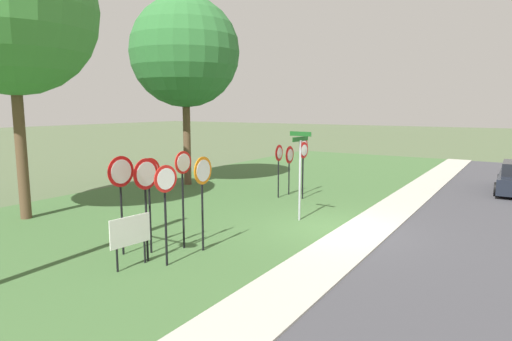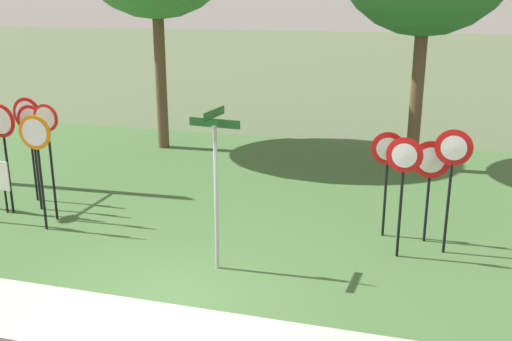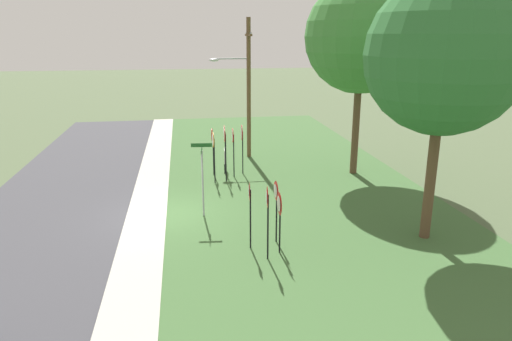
% 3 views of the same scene
% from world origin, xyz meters
% --- Properties ---
extents(ground_plane, '(160.00, 160.00, 0.00)m').
position_xyz_m(ground_plane, '(0.00, 0.00, 0.00)').
color(ground_plane, '#4C5B3D').
extents(road_asphalt, '(44.00, 6.40, 0.01)m').
position_xyz_m(road_asphalt, '(0.00, -4.80, 0.01)').
color(road_asphalt, '#3D3D42').
rests_on(road_asphalt, ground_plane).
extents(sidewalk_strip, '(44.00, 1.60, 0.06)m').
position_xyz_m(sidewalk_strip, '(0.00, -0.80, 0.03)').
color(sidewalk_strip, '#ADAA9E').
rests_on(sidewalk_strip, ground_plane).
extents(grass_median, '(44.00, 12.00, 0.04)m').
position_xyz_m(grass_median, '(0.00, 6.00, 0.02)').
color(grass_median, '#3D6033').
rests_on(grass_median, ground_plane).
extents(stop_sign_near_left, '(0.61, 0.10, 2.66)m').
position_xyz_m(stop_sign_near_left, '(-4.00, 2.81, 1.92)').
color(stop_sign_near_left, black).
rests_on(stop_sign_near_left, grass_median).
extents(stop_sign_near_right, '(0.65, 0.13, 2.46)m').
position_xyz_m(stop_sign_near_right, '(-5.22, 2.27, 1.81)').
color(stop_sign_near_right, black).
rests_on(stop_sign_near_right, grass_median).
extents(stop_sign_far_left, '(0.79, 0.11, 2.58)m').
position_xyz_m(stop_sign_far_left, '(-5.23, 3.80, 1.93)').
color(stop_sign_far_left, black).
rests_on(stop_sign_far_left, grass_median).
extents(stop_sign_far_center, '(0.76, 0.10, 2.58)m').
position_xyz_m(stop_sign_far_center, '(-5.24, 2.89, 1.93)').
color(stop_sign_far_center, black).
rests_on(stop_sign_far_center, grass_median).
extents(stop_sign_far_right, '(0.72, 0.10, 2.52)m').
position_xyz_m(stop_sign_far_right, '(-4.75, 3.28, 1.87)').
color(stop_sign_far_right, black).
rests_on(stop_sign_far_right, grass_median).
extents(stop_sign_center_tall, '(0.73, 0.10, 2.53)m').
position_xyz_m(stop_sign_center_tall, '(-3.88, 2.23, 1.88)').
color(stop_sign_center_tall, black).
rests_on(stop_sign_center_tall, grass_median).
extents(yield_sign_near_left, '(0.77, 0.10, 2.14)m').
position_xyz_m(yield_sign_near_left, '(4.04, 3.81, 1.62)').
color(yield_sign_near_left, black).
rests_on(yield_sign_near_left, grass_median).
extents(yield_sign_near_right, '(0.69, 0.11, 2.25)m').
position_xyz_m(yield_sign_near_right, '(3.20, 3.87, 1.71)').
color(yield_sign_near_right, black).
rests_on(yield_sign_near_right, grass_median).
extents(yield_sign_far_left, '(0.68, 0.12, 2.39)m').
position_xyz_m(yield_sign_far_left, '(3.54, 2.90, 1.81)').
color(yield_sign_far_left, black).
rests_on(yield_sign_far_left, grass_median).
extents(yield_sign_far_right, '(0.70, 0.12, 2.50)m').
position_xyz_m(yield_sign_far_right, '(4.42, 3.34, 1.90)').
color(yield_sign_far_right, black).
rests_on(yield_sign_far_right, grass_median).
extents(street_name_post, '(0.96, 0.81, 3.00)m').
position_xyz_m(street_name_post, '(0.34, 1.50, 1.82)').
color(street_name_post, '#9EA0A8').
rests_on(street_name_post, grass_median).
extents(utility_pole, '(2.10, 2.36, 7.94)m').
position_xyz_m(utility_pole, '(-8.64, 4.48, 4.35)').
color(utility_pole, brown).
rests_on(utility_pole, grass_median).
extents(notice_board, '(1.09, 0.17, 1.25)m').
position_xyz_m(notice_board, '(-5.76, 2.94, 0.87)').
color(notice_board, black).
rests_on(notice_board, grass_median).
extents(oak_tree_left, '(5.53, 5.53, 9.70)m').
position_xyz_m(oak_tree_left, '(-4.44, 9.60, 6.95)').
color(oak_tree_left, brown).
rests_on(oak_tree_left, grass_median).
extents(oak_tree_right, '(5.22, 5.22, 9.01)m').
position_xyz_m(oak_tree_right, '(3.64, 9.30, 6.42)').
color(oak_tree_right, brown).
rests_on(oak_tree_right, grass_median).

